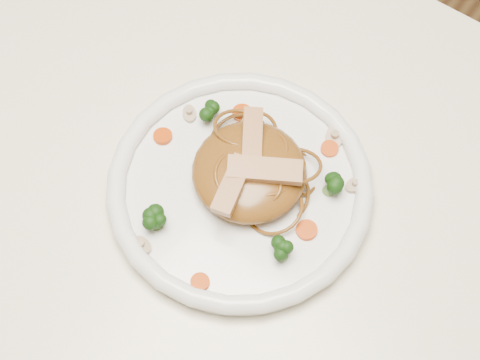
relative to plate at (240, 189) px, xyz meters
The scene contains 19 objects.
table 0.12m from the plate, 123.44° to the right, with size 1.20×0.80×0.75m.
plate is the anchor object (origin of this frame).
noodle_mound 0.03m from the plate, 76.44° to the left, with size 0.12×0.12×0.04m, color brown.
chicken_a 0.05m from the plate, 30.18° to the left, with size 0.07×0.02×0.01m, color tan.
chicken_b 0.06m from the plate, 107.31° to the left, with size 0.06×0.02×0.01m, color tan.
chicken_c 0.05m from the plate, 76.39° to the right, with size 0.06×0.02×0.01m, color tan.
broccoli_0 0.10m from the plate, 32.27° to the left, with size 0.02×0.02×0.03m, color #14350B, non-canonical shape.
broccoli_1 0.10m from the plate, 148.94° to the left, with size 0.03×0.03×0.03m, color #14350B, non-canonical shape.
broccoli_2 0.10m from the plate, 116.94° to the right, with size 0.02×0.02×0.03m, color #14350B, non-canonical shape.
broccoli_3 0.09m from the plate, 26.20° to the right, with size 0.03×0.03×0.03m, color #14350B, non-canonical shape.
carrot_0 0.11m from the plate, 60.04° to the left, with size 0.02×0.02×0.01m, color #C44807.
carrot_1 0.10m from the plate, behind, with size 0.02×0.02×0.01m, color #C44807.
carrot_2 0.08m from the plate, ahead, with size 0.02×0.02×0.01m, color #C44807.
carrot_3 0.09m from the plate, 124.29° to the left, with size 0.02×0.02×0.01m, color #C44807.
carrot_4 0.11m from the plate, 74.49° to the right, with size 0.02×0.02×0.01m, color #C44807.
mushroom_0 0.12m from the plate, 109.74° to the right, with size 0.02×0.02×0.01m, color #C5AD93.
mushroom_1 0.12m from the plate, 35.59° to the left, with size 0.02×0.02×0.01m, color #C5AD93.
mushroom_2 0.10m from the plate, 158.32° to the left, with size 0.02×0.02×0.01m, color #C5AD93.
mushroom_3 0.12m from the plate, 65.27° to the left, with size 0.03×0.03×0.01m, color #C5AD93.
Camera 1 is at (0.22, -0.22, 1.43)m, focal length 52.87 mm.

